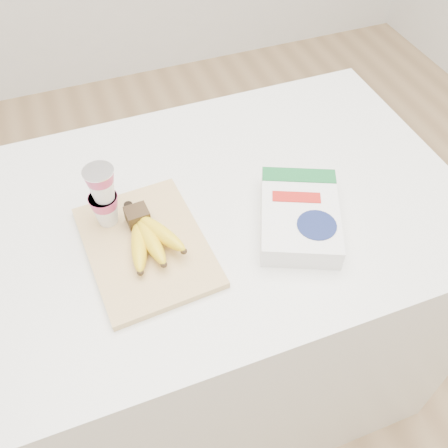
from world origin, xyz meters
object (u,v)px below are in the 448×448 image
at_px(bananas, 149,236).
at_px(yogurt_stack, 103,195).
at_px(cutting_board, 146,246).
at_px(cereal_box, 300,216).
at_px(table, 217,306).

relative_size(bananas, yogurt_stack, 1.17).
xyz_separation_m(cutting_board, bananas, (0.01, -0.00, 0.03)).
bearing_deg(cereal_box, bananas, -164.62).
height_order(cutting_board, yogurt_stack, yogurt_stack).
xyz_separation_m(cutting_board, yogurt_stack, (-0.06, 0.09, 0.09)).
relative_size(cutting_board, yogurt_stack, 2.19).
bearing_deg(cutting_board, bananas, -15.39).
xyz_separation_m(yogurt_stack, cereal_box, (0.39, -0.14, -0.07)).
relative_size(table, bananas, 6.68).
bearing_deg(yogurt_stack, bananas, -54.60).
distance_m(bananas, cereal_box, 0.33).
bearing_deg(bananas, table, 22.42).
bearing_deg(bananas, cereal_box, -8.61).
bearing_deg(table, cutting_board, -158.94).
bearing_deg(cereal_box, yogurt_stack, -175.92).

